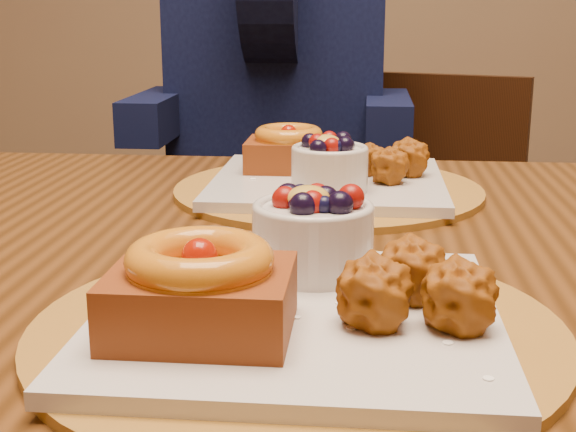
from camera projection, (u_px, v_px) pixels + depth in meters
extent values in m
cube|color=#361E09|center=(317.00, 264.00, 0.79)|extent=(1.60, 0.90, 0.04)
cylinder|color=brown|center=(297.00, 329.00, 0.57)|extent=(0.38, 0.38, 0.01)
cube|color=beige|center=(297.00, 316.00, 0.57)|extent=(0.28, 0.28, 0.01)
cube|color=#481B06|center=(201.00, 301.00, 0.52)|extent=(0.12, 0.10, 0.04)
torus|color=#A3590A|center=(200.00, 259.00, 0.51)|extent=(0.10, 0.10, 0.02)
sphere|color=#8D1202|center=(199.00, 256.00, 0.51)|extent=(0.02, 0.02, 0.02)
sphere|color=#95480A|center=(411.00, 271.00, 0.58)|extent=(0.05, 0.05, 0.05)
sphere|color=#95480A|center=(373.00, 295.00, 0.53)|extent=(0.05, 0.05, 0.05)
sphere|color=#95480A|center=(457.00, 298.00, 0.52)|extent=(0.05, 0.05, 0.05)
cylinder|color=beige|center=(313.00, 240.00, 0.63)|extent=(0.10, 0.10, 0.05)
torus|color=beige|center=(313.00, 207.00, 0.63)|extent=(0.10, 0.10, 0.01)
ellipsoid|color=gold|center=(308.00, 197.00, 0.62)|extent=(0.03, 0.03, 0.02)
cylinder|color=brown|center=(328.00, 190.00, 0.99)|extent=(0.38, 0.38, 0.01)
cube|color=beige|center=(328.00, 182.00, 0.99)|extent=(0.28, 0.28, 0.01)
cube|color=#481B06|center=(289.00, 155.00, 1.03)|extent=(0.11, 0.09, 0.04)
torus|color=#A3590A|center=(289.00, 134.00, 1.02)|extent=(0.09, 0.09, 0.02)
sphere|color=#8D1202|center=(289.00, 133.00, 1.02)|extent=(0.02, 0.02, 0.02)
sphere|color=#95480A|center=(389.00, 167.00, 0.95)|extent=(0.04, 0.04, 0.04)
sphere|color=#95480A|center=(367.00, 159.00, 1.00)|extent=(0.04, 0.04, 0.04)
sphere|color=#95480A|center=(408.00, 160.00, 0.99)|extent=(0.04, 0.04, 0.04)
cylinder|color=beige|center=(330.00, 170.00, 0.91)|extent=(0.09, 0.09, 0.05)
torus|color=beige|center=(330.00, 149.00, 0.90)|extent=(0.09, 0.09, 0.01)
ellipsoid|color=gold|center=(326.00, 142.00, 0.90)|extent=(0.03, 0.03, 0.02)
cube|color=black|center=(405.00, 285.00, 1.67)|extent=(0.51, 0.51, 0.04)
cylinder|color=black|center=(295.00, 399.00, 1.64)|extent=(0.03, 0.03, 0.39)
cylinder|color=black|center=(353.00, 337.00, 1.95)|extent=(0.03, 0.03, 0.39)
cylinder|color=black|center=(498.00, 362.00, 1.81)|extent=(0.03, 0.03, 0.39)
cube|color=black|center=(432.00, 170.00, 1.78)|extent=(0.39, 0.16, 0.42)
cube|color=black|center=(278.00, 99.00, 1.62)|extent=(0.42, 0.22, 0.60)
cube|color=black|center=(158.00, 115.00, 1.53)|extent=(0.08, 0.30, 0.08)
cube|color=black|center=(388.00, 118.00, 1.49)|extent=(0.08, 0.30, 0.08)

